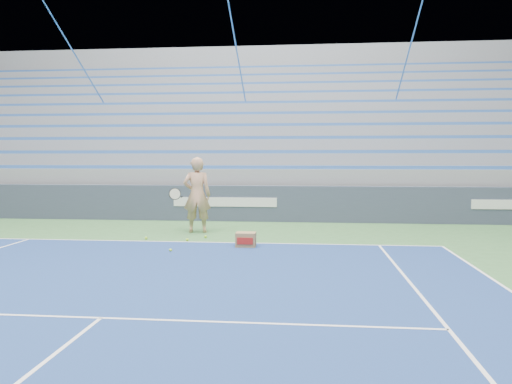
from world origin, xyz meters
TOP-DOWN VIEW (x-y plane):
  - sponsor_barrier at (0.00, 15.88)m, footprint 30.00×0.32m
  - bleachers at (0.00, 21.60)m, footprint 31.00×9.15m
  - tennis_player at (-0.36, 13.44)m, footprint 0.99×0.90m
  - ball_box at (1.17, 11.43)m, footprint 0.43×0.34m
  - tennis_ball_0 at (0.04, 12.55)m, footprint 0.07×0.07m
  - tennis_ball_1 at (-0.29, 12.06)m, footprint 0.07×0.07m
  - tennis_ball_2 at (-0.32, 10.73)m, footprint 0.07×0.07m
  - tennis_ball_3 at (0.90, 12.50)m, footprint 0.07×0.07m
  - tennis_ball_4 at (-1.34, 12.21)m, footprint 0.07×0.07m

SIDE VIEW (x-z plane):
  - tennis_ball_0 at x=0.04m, z-range 0.00..0.07m
  - tennis_ball_1 at x=-0.29m, z-range 0.00..0.07m
  - tennis_ball_2 at x=-0.32m, z-range 0.00..0.07m
  - tennis_ball_3 at x=0.90m, z-range 0.00..0.07m
  - tennis_ball_4 at x=-1.34m, z-range 0.00..0.07m
  - ball_box at x=1.17m, z-range 0.00..0.32m
  - sponsor_barrier at x=0.00m, z-range 0.00..1.10m
  - tennis_player at x=-0.36m, z-range 0.00..1.98m
  - bleachers at x=0.00m, z-range -1.29..6.01m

